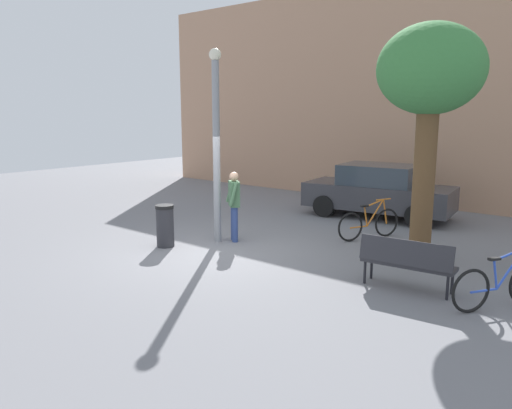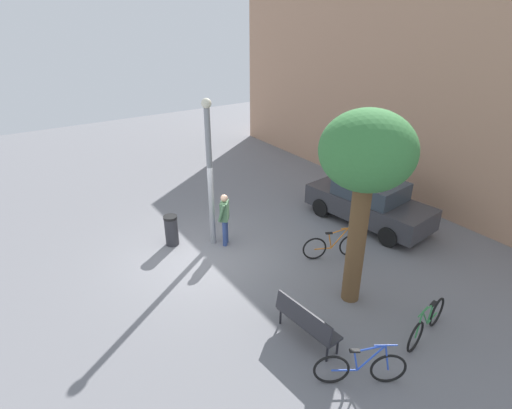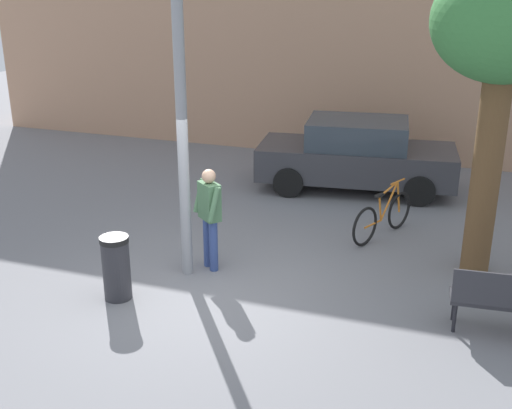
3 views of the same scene
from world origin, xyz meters
name	(u,v)px [view 1 (image 1 of 3)]	position (x,y,z in m)	size (l,w,h in m)	color
ground_plane	(218,251)	(0.00, 0.00, 0.00)	(36.00, 36.00, 0.00)	slate
building_facade	(396,94)	(0.00, 9.07, 3.65)	(19.97, 2.00, 7.29)	tan
lamppost	(216,139)	(-0.58, 0.61, 2.45)	(0.28, 0.28, 4.46)	gray
person_by_lamppost	(234,201)	(-0.30, 0.89, 0.97)	(0.60, 0.55, 1.67)	#334784
park_bench	(407,260)	(4.24, 0.29, 0.55)	(1.63, 0.61, 0.92)	#2D2D33
plaza_tree	(430,78)	(3.74, 2.19, 3.72)	(2.10, 2.10, 4.78)	brown
bicycle_blue	(500,285)	(5.71, 0.43, 0.38)	(1.01, 1.55, 0.97)	black
bicycle_orange	(369,224)	(2.12, 3.11, 0.38)	(0.80, 1.67, 0.97)	black
parked_car_charcoal	(378,191)	(1.14, 5.61, 0.77)	(4.38, 2.22, 1.55)	#38383D
trash_bin	(165,226)	(-1.19, -0.49, 0.49)	(0.42, 0.42, 0.97)	#2D2D33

